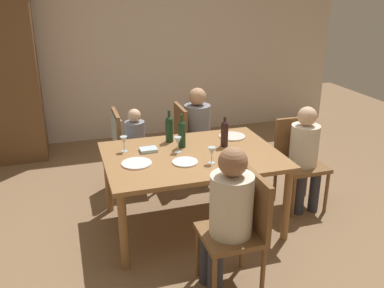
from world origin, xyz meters
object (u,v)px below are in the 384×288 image
object	(u,v)px
person_man_guest	(199,128)
dinner_plate_guest_right	(185,162)
dinner_plate_host	(232,136)
wine_bottle_tall_green	(182,133)
wine_bottle_short_olive	(169,128)
wine_glass_near_left	(212,152)
person_child_small	(138,141)
chair_near	(241,224)
person_man_bearded	(305,151)
dinner_plate_guest_left	(137,163)
chair_right_end	(298,156)
wine_glass_centre	(124,141)
person_woman_host	(228,211)
dining_table	(192,162)
handbag	(167,174)
chair_far_right	(190,138)
chair_far_left	(124,140)
wine_bottle_dark_red	(225,133)
wine_glass_near_right	(178,141)

from	to	relation	value
person_man_guest	dinner_plate_guest_right	bearing A→B (deg)	-24.18
person_man_guest	dinner_plate_host	size ratio (longest dim) A/B	4.17
wine_bottle_tall_green	wine_bottle_short_olive	size ratio (longest dim) A/B	1.01
wine_bottle_tall_green	wine_glass_near_left	bearing A→B (deg)	-72.63
person_child_small	chair_near	bearing A→B (deg)	12.57
person_man_bearded	dinner_plate_guest_left	distance (m)	1.72
dinner_plate_host	chair_right_end	bearing A→B (deg)	-19.59
wine_bottle_tall_green	wine_glass_centre	distance (m)	0.55
person_woman_host	wine_glass_near_left	distance (m)	0.74
dining_table	handbag	size ratio (longest dim) A/B	5.73
person_woman_host	handbag	distance (m)	1.98
chair_far_right	dinner_plate_guest_right	distance (m)	1.21
wine_bottle_tall_green	dinner_plate_guest_right	xyz separation A→B (m)	(-0.08, -0.37, -0.13)
chair_far_right	dinner_plate_host	bearing A→B (deg)	22.11
dinner_plate_guest_left	dining_table	bearing A→B (deg)	7.89
person_man_bearded	dinner_plate_host	xyz separation A→B (m)	(-0.65, 0.34, 0.11)
chair_near	chair_far_left	distance (m)	1.99
person_woman_host	dinner_plate_host	size ratio (longest dim) A/B	4.32
wine_glass_near_left	dining_table	bearing A→B (deg)	112.52
chair_far_right	wine_glass_near_left	size ratio (longest dim) A/B	6.17
handbag	chair_far_left	bearing A→B (deg)	180.00
person_woman_host	wine_bottle_dark_red	xyz separation A→B (m)	(0.38, 1.05, 0.21)
chair_near	wine_bottle_short_olive	distance (m)	1.39
person_child_small	wine_bottle_dark_red	distance (m)	1.14
chair_right_end	person_woman_host	distance (m)	1.60
dinner_plate_guest_right	chair_near	bearing A→B (deg)	-75.30
dining_table	chair_far_right	bearing A→B (deg)	73.94
chair_near	handbag	world-z (taller)	chair_near
person_woman_host	wine_bottle_dark_red	size ratio (longest dim) A/B	3.91
wine_glass_near_left	person_man_bearded	bearing A→B (deg)	11.62
wine_bottle_short_olive	wine_glass_near_left	xyz separation A→B (m)	(0.22, -0.63, -0.03)
chair_far_left	person_man_bearded	size ratio (longest dim) A/B	0.85
chair_far_right	wine_bottle_tall_green	world-z (taller)	wine_bottle_tall_green
dinner_plate_host	dinner_plate_guest_left	distance (m)	1.13
wine_glass_centre	chair_far_left	bearing A→B (deg)	81.91
wine_bottle_dark_red	chair_far_right	bearing A→B (deg)	95.60
wine_bottle_short_olive	wine_glass_centre	size ratio (longest dim) A/B	2.15
wine_bottle_short_olive	chair_far_right	bearing A→B (deg)	55.64
chair_right_end	chair_far_left	distance (m)	1.88
dinner_plate_host	handbag	bearing A→B (deg)	130.60
person_man_bearded	wine_glass_near_left	world-z (taller)	person_man_bearded
wine_bottle_tall_green	wine_bottle_dark_red	xyz separation A→B (m)	(0.40, -0.10, -0.00)
chair_right_end	wine_glass_near_left	world-z (taller)	chair_right_end
chair_far_left	handbag	bearing A→B (deg)	90.00
wine_bottle_tall_green	wine_glass_centre	size ratio (longest dim) A/B	2.18
chair_near	handbag	size ratio (longest dim) A/B	3.29
wine_glass_near_right	dinner_plate_guest_right	size ratio (longest dim) A/B	0.66
chair_right_end	person_man_bearded	distance (m)	0.15
chair_near	chair_far_right	xyz separation A→B (m)	(0.19, 1.90, 0.00)
person_man_bearded	wine_glass_centre	world-z (taller)	person_man_bearded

